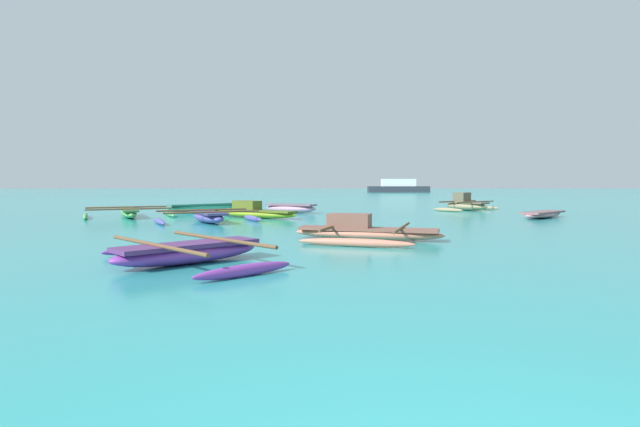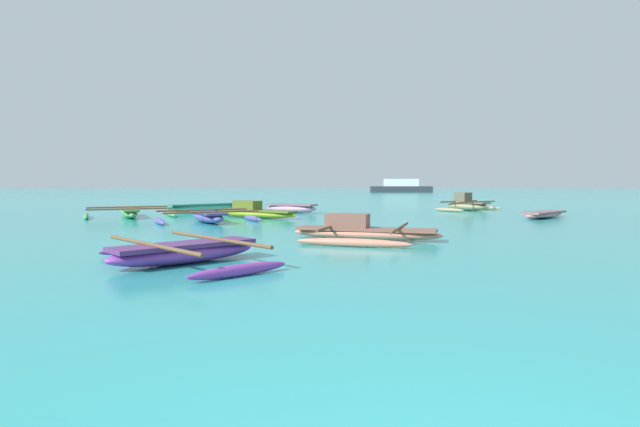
% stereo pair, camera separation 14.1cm
% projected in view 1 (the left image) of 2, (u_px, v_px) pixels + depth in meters
% --- Properties ---
extents(moored_boat_0, '(3.90, 2.91, 0.73)m').
position_uv_depth(moored_boat_0, '(255.00, 212.00, 21.30)').
color(moored_boat_0, '#88A122').
rests_on(moored_boat_0, ground_plane).
extents(moored_boat_1, '(2.85, 2.75, 0.28)m').
position_uv_depth(moored_boat_1, '(543.00, 214.00, 21.30)').
color(moored_boat_1, '#CC8590').
rests_on(moored_boat_1, ground_plane).
extents(moored_boat_2, '(3.95, 3.71, 0.97)m').
position_uv_depth(moored_boat_2, '(466.00, 204.00, 26.96)').
color(moored_boat_2, '#928661').
rests_on(moored_boat_2, ground_plane).
extents(moored_boat_3, '(4.49, 4.14, 0.44)m').
position_uv_depth(moored_boat_3, '(129.00, 213.00, 21.71)').
color(moored_boat_3, '#4D9F52').
rests_on(moored_boat_3, ground_plane).
extents(moored_boat_4, '(4.28, 3.54, 0.47)m').
position_uv_depth(moored_boat_4, '(208.00, 217.00, 18.86)').
color(moored_boat_4, '#504D9E').
rests_on(moored_boat_4, ground_plane).
extents(moored_boat_5, '(3.98, 4.07, 0.44)m').
position_uv_depth(moored_boat_5, '(189.00, 252.00, 9.33)').
color(moored_boat_5, purple).
rests_on(moored_boat_5, ground_plane).
extents(moored_boat_6, '(4.00, 3.83, 0.69)m').
position_uv_depth(moored_boat_6, '(365.00, 231.00, 13.16)').
color(moored_boat_6, '#D47B62').
rests_on(moored_boat_6, ground_plane).
extents(moored_boat_7, '(3.46, 3.25, 0.43)m').
position_uv_depth(moored_boat_7, '(205.00, 207.00, 25.35)').
color(moored_boat_7, '#3EB794').
rests_on(moored_boat_7, ground_plane).
extents(moored_boat_8, '(2.83, 2.00, 0.45)m').
position_uv_depth(moored_boat_8, '(291.00, 208.00, 24.64)').
color(moored_boat_8, '#C48CAD').
rests_on(moored_boat_8, ground_plane).
extents(distant_ferry, '(9.23, 2.03, 2.03)m').
position_uv_depth(distant_ferry, '(398.00, 187.00, 75.42)').
color(distant_ferry, '#2D333D').
rests_on(distant_ferry, ground_plane).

